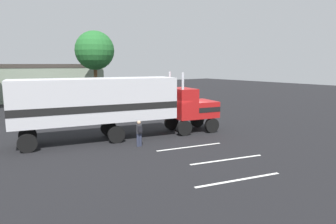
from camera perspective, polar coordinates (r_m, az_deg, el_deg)
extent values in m
plane|color=black|center=(22.93, 3.15, -3.71)|extent=(120.00, 120.00, 0.00)
cube|color=silver|center=(18.77, 4.12, -6.61)|extent=(4.33, 1.11, 0.01)
cube|color=silver|center=(16.63, 11.09, -8.85)|extent=(4.30, 1.27, 0.01)
cube|color=silver|center=(14.01, 13.29, -12.40)|extent=(4.31, 1.23, 0.01)
cube|color=#B21919|center=(23.26, 6.28, 0.69)|extent=(2.30, 2.83, 1.20)
cube|color=#B21919|center=(22.42, 2.77, 1.71)|extent=(1.91, 2.74, 2.20)
cube|color=silver|center=(23.74, 8.24, 0.82)|extent=(0.53, 2.07, 1.08)
cube|color=black|center=(23.25, 6.28, 0.84)|extent=(2.31, 2.87, 0.36)
cylinder|color=silver|center=(23.10, 0.33, 3.44)|extent=(0.18, 0.18, 3.40)
cylinder|color=silver|center=(21.13, 2.80, 2.89)|extent=(0.18, 0.18, 3.40)
cube|color=silver|center=(20.30, -13.42, 2.26)|extent=(10.81, 4.81, 2.80)
cube|color=black|center=(20.36, -13.38, 1.09)|extent=(10.82, 4.84, 0.44)
cylinder|color=silver|center=(23.95, 2.24, -0.84)|extent=(1.41, 0.91, 0.64)
cylinder|color=black|center=(24.53, 5.54, -1.58)|extent=(1.14, 0.53, 1.10)
cylinder|color=black|center=(22.69, 8.29, -2.51)|extent=(1.14, 0.53, 1.10)
cylinder|color=black|center=(23.49, 0.66, -2.02)|extent=(1.14, 0.53, 1.10)
cylinder|color=black|center=(21.56, 3.11, -3.04)|extent=(1.14, 0.53, 1.10)
cylinder|color=black|center=(21.92, -11.19, -3.00)|extent=(1.14, 0.53, 1.10)
cylinder|color=black|center=(19.83, -9.74, -4.24)|extent=(1.14, 0.53, 1.10)
cylinder|color=black|center=(21.41, -25.03, -3.99)|extent=(1.14, 0.53, 1.10)
cylinder|color=black|center=(19.27, -25.09, -5.38)|extent=(1.14, 0.53, 1.10)
cylinder|color=#2D3347|center=(18.86, -5.70, -5.29)|extent=(0.18, 0.18, 0.82)
cylinder|color=#2D3347|center=(18.90, -5.26, -5.25)|extent=(0.18, 0.18, 0.82)
cylinder|color=#333338|center=(18.72, -5.51, -3.19)|extent=(0.34, 0.34, 0.58)
sphere|color=tan|center=(18.63, -5.53, -1.98)|extent=(0.23, 0.23, 0.23)
cube|color=black|center=(18.52, -5.33, -3.23)|extent=(0.29, 0.22, 0.36)
cube|color=silver|center=(30.03, -16.79, 2.73)|extent=(11.28, 4.57, 2.90)
cube|color=black|center=(29.98, -16.84, 3.83)|extent=(10.64, 4.49, 0.90)
cylinder|color=black|center=(32.18, -9.77, 0.79)|extent=(1.03, 0.46, 1.00)
cylinder|color=black|center=(30.05, -8.58, 0.23)|extent=(1.03, 0.46, 1.00)
cylinder|color=black|center=(30.98, -23.76, -0.17)|extent=(1.03, 0.46, 1.00)
cylinder|color=black|center=(28.76, -23.58, -0.83)|extent=(1.03, 0.46, 1.00)
cylinder|color=brown|center=(39.41, -13.49, 5.13)|extent=(0.44, 0.44, 5.04)
sphere|color=#24682C|center=(39.37, -13.72, 11.27)|extent=(4.85, 4.85, 4.85)
cube|color=gray|center=(46.02, -23.49, 5.18)|extent=(18.24, 9.61, 5.05)
cube|color=#3F3833|center=(45.95, -23.67, 8.01)|extent=(18.36, 9.73, 0.50)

